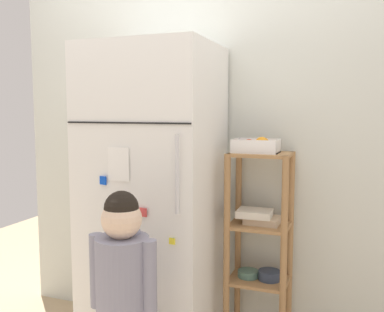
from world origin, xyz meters
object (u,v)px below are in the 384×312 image
child_standing (123,280)px  pantry_shelf_unit (259,239)px  refrigerator (154,201)px  fruit_bin (257,146)px

child_standing → pantry_shelf_unit: size_ratio=0.90×
refrigerator → fruit_bin: 0.66m
refrigerator → fruit_bin: size_ratio=7.08×
refrigerator → child_standing: (0.11, -0.55, -0.25)m
refrigerator → pantry_shelf_unit: (0.58, 0.16, -0.21)m
refrigerator → pantry_shelf_unit: 0.64m
child_standing → pantry_shelf_unit: 0.85m
child_standing → fruit_bin: (0.46, 0.69, 0.57)m
refrigerator → pantry_shelf_unit: size_ratio=1.51×
refrigerator → pantry_shelf_unit: refrigerator is taller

